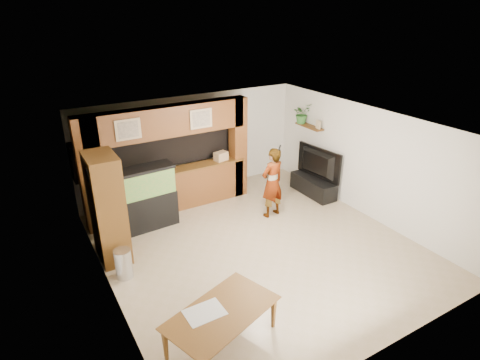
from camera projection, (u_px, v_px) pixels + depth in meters
floor at (258, 246)px, 8.44m from camera, size 6.50×6.50×0.00m
ceiling at (260, 127)px, 7.39m from camera, size 6.50×6.50×0.00m
wall_back at (191, 145)px, 10.48m from camera, size 6.00×0.00×6.00m
wall_left at (104, 230)px, 6.52m from camera, size 0.00×6.50×6.50m
wall_right at (367, 162)px, 9.31m from camera, size 0.00×6.50×6.50m
partition at (165, 158)px, 9.55m from camera, size 4.20×0.99×2.60m
wall_clock at (88, 175)px, 7.09m from camera, size 0.05×0.25×0.25m
wall_shelf at (309, 126)px, 10.62m from camera, size 0.25×0.90×0.04m
pantry_cabinet at (107, 209)px, 7.66m from camera, size 0.55×0.89×2.19m
trash_can at (124, 264)px, 7.39m from camera, size 0.31×0.31×0.58m
aquarium at (146, 199)px, 8.90m from camera, size 1.31×0.49×1.46m
tv_stand at (313, 186)px, 10.67m from camera, size 0.50×1.36×0.45m
television at (315, 164)px, 10.42m from camera, size 0.35×1.43×0.82m
photo_frame at (318, 125)px, 10.29m from camera, size 0.05×0.17×0.22m
potted_plant at (302, 113)px, 10.72m from camera, size 0.50×0.45×0.53m
person at (272, 183)px, 9.35m from camera, size 0.68×0.50×1.70m
microphone at (280, 148)px, 8.88m from camera, size 0.04×0.10×0.16m
dining_table at (224, 328)px, 5.91m from camera, size 1.89×1.43×0.59m
newspaper_a at (205, 312)px, 5.79m from camera, size 0.57×0.42×0.01m
counter_box at (221, 156)px, 10.12m from camera, size 0.37×0.29×0.22m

